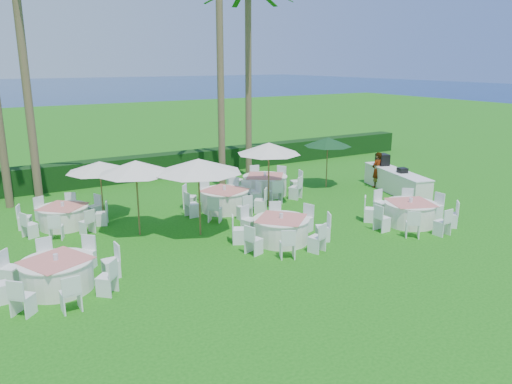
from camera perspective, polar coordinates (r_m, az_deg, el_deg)
ground at (r=15.90m, az=1.75°, el=-7.00°), size 120.00×120.00×0.00m
hedge at (r=26.23m, az=-12.52°, el=2.77°), size 34.00×1.00×1.20m
banquet_table_a at (r=14.37m, az=-21.75°, el=-8.67°), size 3.30×3.30×1.00m
banquet_table_b at (r=16.75m, az=2.89°, el=-4.28°), size 3.25×3.25×0.99m
banquet_table_c at (r=19.37m, az=17.18°, el=-2.27°), size 3.34×3.34×1.01m
banquet_table_d at (r=19.51m, az=-21.12°, el=-2.58°), size 3.04×3.04×0.94m
banquet_table_e at (r=20.23m, az=-3.61°, el=-0.87°), size 3.44×3.44×1.03m
banquet_table_f at (r=22.60m, az=1.04°, el=0.86°), size 3.50×3.50×1.05m
umbrella_a at (r=17.34m, az=-13.58°, el=2.78°), size 2.58×2.58×2.65m
umbrella_b at (r=16.98m, az=-6.59°, el=3.02°), size 3.01×3.01×2.70m
umbrella_c at (r=19.58m, az=-17.44°, el=2.79°), size 2.49×2.49×2.26m
umbrella_d at (r=20.37m, az=1.48°, el=5.01°), size 2.63×2.63×2.68m
umbrella_green at (r=23.83m, az=8.20°, el=5.71°), size 2.25×2.25×2.41m
buffet_table at (r=23.88m, az=15.67°, el=1.27°), size 1.99×4.49×1.57m
staff_person at (r=24.50m, az=13.65°, el=2.47°), size 0.69×0.52×1.70m
palm_b at (r=21.38m, az=-24.90°, el=12.21°), size 4.12×4.40×9.94m
palm_c at (r=23.52m, az=-4.13°, el=15.94°), size 4.38×4.24×11.81m
palm_d at (r=25.75m, az=-0.88°, el=13.38°), size 4.24×4.37×9.61m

